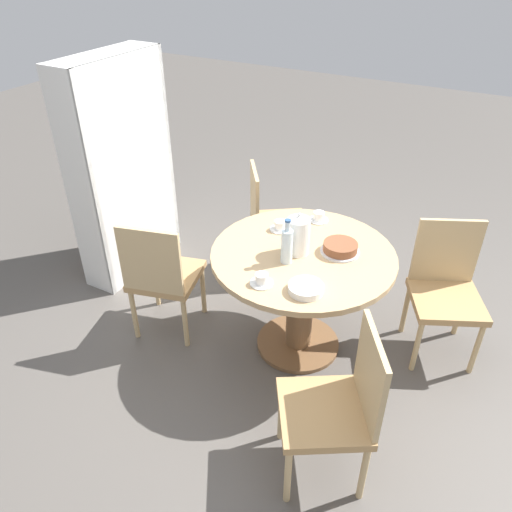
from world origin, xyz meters
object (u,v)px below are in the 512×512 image
(chair_d, at_px, (337,405))
(cup_b, at_px, (319,217))
(bookshelf, at_px, (125,174))
(chair_a, at_px, (446,288))
(coffee_pot, at_px, (298,235))
(chair_c, at_px, (162,275))
(cup_c, at_px, (280,226))
(chair_b, at_px, (272,219))
(cup_a, at_px, (262,280))
(cake_main, at_px, (340,248))
(water_bottle, at_px, (287,245))

(chair_d, height_order, cup_b, chair_d)
(bookshelf, bearing_deg, chair_d, 64.85)
(chair_a, relative_size, coffee_pot, 3.35)
(chair_c, distance_m, cup_c, 0.82)
(chair_b, bearing_deg, cup_a, 169.52)
(cake_main, height_order, cup_c, same)
(water_bottle, bearing_deg, chair_c, 101.41)
(chair_c, height_order, cup_a, chair_c)
(chair_d, xyz_separation_m, cup_c, (0.91, 0.77, 0.30))
(chair_d, bearing_deg, chair_a, 136.04)
(water_bottle, bearing_deg, chair_b, 31.81)
(cup_a, bearing_deg, water_bottle, -5.34)
(bookshelf, distance_m, cup_c, 1.34)
(water_bottle, bearing_deg, coffee_pot, -6.31)
(chair_a, bearing_deg, bookshelf, 159.29)
(chair_c, distance_m, chair_d, 1.45)
(chair_a, bearing_deg, chair_b, 143.80)
(bookshelf, height_order, cake_main, bookshelf)
(chair_a, distance_m, chair_b, 1.38)
(bookshelf, distance_m, cup_a, 1.64)
(cake_main, distance_m, cup_b, 0.39)
(coffee_pot, distance_m, cup_a, 0.39)
(cake_main, distance_m, cup_c, 0.44)
(cake_main, bearing_deg, cup_a, 152.45)
(chair_b, xyz_separation_m, cup_b, (-0.30, -0.49, 0.30))
(chair_a, xyz_separation_m, cake_main, (-0.33, 0.60, 0.30))
(chair_c, height_order, cake_main, chair_c)
(chair_a, relative_size, chair_b, 1.00)
(cup_a, bearing_deg, chair_c, 83.15)
(chair_a, xyz_separation_m, coffee_pot, (-0.45, 0.82, 0.39))
(chair_a, relative_size, cup_c, 6.84)
(water_bottle, bearing_deg, cake_main, -44.29)
(chair_a, height_order, cake_main, chair_a)
(chair_c, bearing_deg, chair_d, 147.22)
(chair_d, relative_size, bookshelf, 0.53)
(chair_a, height_order, chair_b, same)
(cup_c, bearing_deg, coffee_pot, -131.25)
(chair_a, bearing_deg, cup_b, 157.44)
(cup_b, bearing_deg, coffee_pot, -174.76)
(chair_a, bearing_deg, cake_main, -176.20)
(chair_d, height_order, cup_c, chair_d)
(chair_a, relative_size, cup_b, 6.84)
(chair_d, distance_m, cup_c, 1.23)
(chair_c, bearing_deg, cup_c, -157.51)
(bookshelf, bearing_deg, cup_c, 86.65)
(bookshelf, height_order, water_bottle, bookshelf)
(chair_c, height_order, cup_c, chair_c)
(cup_b, bearing_deg, cake_main, -138.39)
(chair_b, relative_size, cup_c, 6.84)
(water_bottle, bearing_deg, chair_a, -55.41)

